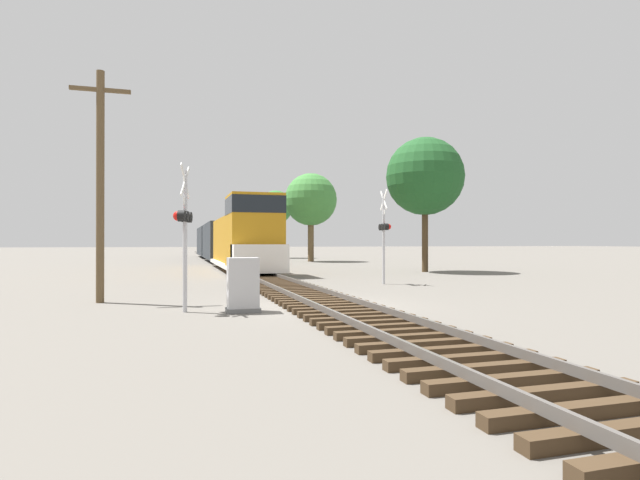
{
  "coord_description": "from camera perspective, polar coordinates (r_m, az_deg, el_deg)",
  "views": [
    {
      "loc": [
        -4.27,
        -14.27,
        1.9
      ],
      "look_at": [
        1.22,
        4.57,
        1.99
      ],
      "focal_mm": 28.0,
      "sensor_mm": 36.0,
      "label": 1
    }
  ],
  "objects": [
    {
      "name": "tree_far_right",
      "position": [
        33.05,
        11.9,
        7.1
      ],
      "size": [
        5.0,
        5.0,
        8.66
      ],
      "color": "#473521",
      "rests_on": "ground"
    },
    {
      "name": "crossing_signal_near",
      "position": [
        14.07,
        -15.29,
        1.9
      ],
      "size": [
        0.53,
        1.01,
        4.02
      ],
      "rotation": [
        0.0,
        0.0,
        -1.83
      ],
      "color": "#B7B7BC",
      "rests_on": "ground"
    },
    {
      "name": "utility_pole",
      "position": [
        17.26,
        -23.82,
        6.16
      ],
      "size": [
        1.8,
        0.25,
        7.31
      ],
      "color": "brown",
      "rests_on": "ground"
    },
    {
      "name": "tree_mid_background",
      "position": [
        49.79,
        -1.06,
        4.6
      ],
      "size": [
        5.2,
        5.2,
        8.78
      ],
      "color": "brown",
      "rests_on": "ground"
    },
    {
      "name": "tree_deep_background",
      "position": [
        61.08,
        -5.07,
        3.67
      ],
      "size": [
        4.08,
        4.08,
        8.24
      ],
      "color": "brown",
      "rests_on": "ground"
    },
    {
      "name": "crossing_signal_far",
      "position": [
        22.84,
        7.36,
        1.18
      ],
      "size": [
        0.39,
        1.01,
        4.29
      ],
      "rotation": [
        0.0,
        0.0,
        1.48
      ],
      "color": "#B7B7BC",
      "rests_on": "ground"
    },
    {
      "name": "ground_plane",
      "position": [
        15.02,
        0.41,
        -7.54
      ],
      "size": [
        400.0,
        400.0,
        0.0
      ],
      "primitive_type": "plane",
      "color": "#666059"
    },
    {
      "name": "relay_cabinet",
      "position": [
        13.79,
        -8.8,
        -5.13
      ],
      "size": [
        0.91,
        0.64,
        1.48
      ],
      "color": "slate",
      "rests_on": "ground"
    },
    {
      "name": "rail_track_bed",
      "position": [
        15.0,
        0.41,
        -7.03
      ],
      "size": [
        2.6,
        160.0,
        0.31
      ],
      "color": "#42301E",
      "rests_on": "ground"
    },
    {
      "name": "freight_train",
      "position": [
        47.39,
        -11.09,
        -0.18
      ],
      "size": [
        2.91,
        45.53,
        4.55
      ],
      "color": "#B77A14",
      "rests_on": "ground"
    }
  ]
}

